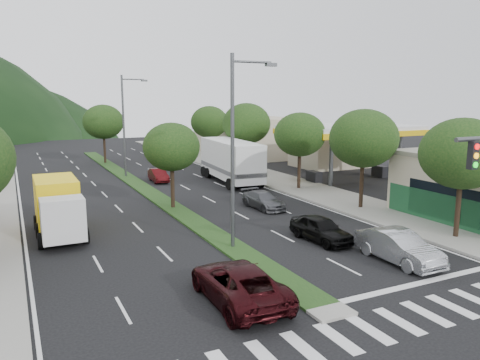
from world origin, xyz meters
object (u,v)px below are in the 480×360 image
car_queue_c (158,175)px  car_queue_d (243,177)px  streetlight_near (236,143)px  suv_maroon (239,283)px  sedan_silver (399,247)px  car_queue_b (263,200)px  tree_r_a (462,154)px  motorhome (231,160)px  tree_r_e (209,122)px  streetlight_mid (126,121)px  tree_med_near (172,147)px  tree_r_c (300,135)px  tree_med_far (103,122)px  car_queue_a (321,229)px  tree_r_d (246,124)px  tree_r_b (364,138)px  box_truck (58,209)px

car_queue_c → car_queue_d: (6.43, -5.00, 0.09)m
streetlight_near → suv_maroon: streetlight_near is taller
sedan_silver → car_queue_b: size_ratio=1.12×
tree_r_a → motorhome: size_ratio=0.64×
tree_r_e → streetlight_mid: size_ratio=0.67×
tree_r_e → tree_med_near: tree_r_e is taller
tree_r_a → tree_r_c: size_ratio=1.02×
tree_med_far → car_queue_c: 15.71m
car_queue_a → tree_r_d: bearing=68.7°
tree_r_c → tree_r_e: size_ratio=0.97×
tree_med_far → sedan_silver: tree_med_far is taller
tree_r_b → streetlight_mid: bearing=119.3°
tree_med_near → sedan_silver: size_ratio=1.30×
tree_r_b → car_queue_c: 20.18m
tree_r_c → sedan_silver: bearing=-108.2°
tree_r_c → sedan_silver: 18.76m
car_queue_a → box_truck: size_ratio=0.63×
streetlight_near → tree_r_d: bearing=61.8°
tree_r_a → tree_r_c: tree_r_a is taller
tree_r_c → box_truck: bearing=-165.2°
motorhome → car_queue_c: bearing=158.1°
tree_r_a → streetlight_near: streetlight_near is taller
tree_med_far → tree_r_d: bearing=-49.4°
tree_r_c → tree_r_d: tree_r_d is taller
streetlight_near → streetlight_mid: (0.00, 25.00, 0.00)m
tree_r_a → sedan_silver: bearing=-166.1°
tree_med_near → streetlight_mid: streetlight_mid is taller
tree_med_far → car_queue_d: tree_med_far is taller
car_queue_d → tree_r_e: bearing=83.0°
streetlight_near → motorhome: streetlight_near is taller
streetlight_mid → tree_r_e: bearing=30.7°
motorhome → tree_r_d: bearing=52.7°
tree_r_a → car_queue_a: bearing=157.2°
tree_r_e → tree_r_a: bearing=-90.0°
tree_r_a → tree_med_far: (-12.00, 40.00, 0.19)m
streetlight_mid → car_queue_d: bearing=-46.6°
tree_med_far → car_queue_a: bearing=-82.4°
tree_r_c → motorhome: size_ratio=0.63×
tree_r_e → car_queue_a: tree_r_e is taller
tree_r_b → sedan_silver: (-5.73, -9.42, -4.27)m
car_queue_a → tree_r_b: bearing=31.1°
tree_r_d → tree_r_a: bearing=-90.0°
tree_r_c → tree_med_near: size_ratio=1.08×
sedan_silver → tree_r_b: bearing=59.1°
tree_r_d → car_queue_d: tree_r_d is taller
tree_r_a → car_queue_d: size_ratio=1.32×
suv_maroon → car_queue_c: 27.50m
car_queue_b → motorhome: bearing=73.9°
tree_r_c → suv_maroon: size_ratio=1.19×
streetlight_near → car_queue_d: streetlight_near is taller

